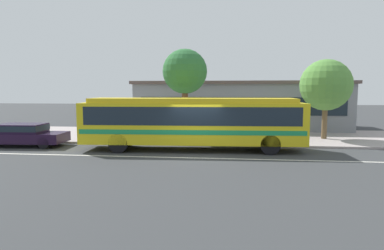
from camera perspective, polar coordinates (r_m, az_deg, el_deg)
name	(u,v)px	position (r m, az deg, el deg)	size (l,w,h in m)	color
ground_plane	(196,155)	(17.06, 0.72, -5.00)	(120.00, 120.00, 0.00)	#353739
sidewalk_slab	(206,136)	(23.60, 2.38, -1.82)	(60.00, 8.00, 0.12)	#A29694
lane_stripe_center	(195,158)	(16.28, 0.43, -5.52)	(56.00, 0.16, 0.01)	silver
transit_bus	(193,120)	(18.17, 0.09, 0.84)	(11.76, 3.00, 2.79)	gold
sedan_behind_bus	(24,134)	(21.79, -26.28, -1.30)	(4.61, 2.10, 1.29)	black
pedestrian_waiting_near_sign	(213,126)	(20.30, 3.53, -0.20)	(0.48, 0.48, 1.63)	navy
bus_stop_sign	(251,117)	(20.06, 9.79, 1.38)	(0.16, 0.43, 2.42)	gray
street_tree_near_stop	(185,72)	(21.76, -1.20, 8.78)	(2.81, 2.81, 5.67)	brown
street_tree_mid_block	(326,85)	(23.22, 21.46, 6.20)	(3.23, 3.23, 5.02)	brown
station_building	(240,105)	(29.43, 7.95, 3.37)	(16.92, 8.00, 3.90)	gray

